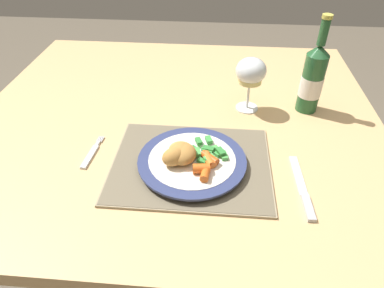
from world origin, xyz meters
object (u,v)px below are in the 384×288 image
dinner_plate (192,162)px  fork (91,154)px  dining_table (178,139)px  table_knife (303,192)px  bottle (313,79)px  wine_glass (251,73)px

dinner_plate → fork: size_ratio=2.01×
dining_table → table_knife: (0.31, -0.28, 0.09)m
bottle → dinner_plate: bearing=-137.7°
dinner_plate → fork: 0.25m
dining_table → dinner_plate: dinner_plate is taller
table_knife → wine_glass: bearing=107.9°
dinner_plate → table_knife: dinner_plate is taller
dining_table → wine_glass: (0.20, 0.05, 0.20)m
fork → table_knife: size_ratio=0.63×
fork → bottle: (0.56, 0.26, 0.10)m
dining_table → bottle: size_ratio=4.21×
dinner_plate → wine_glass: (0.14, 0.27, 0.10)m
fork → table_knife: 0.50m
fork → wine_glass: (0.39, 0.25, 0.11)m
dinner_plate → table_knife: 0.25m
table_knife → bottle: bearing=79.5°
fork → table_knife: bearing=-9.8°
dinner_plate → bottle: bottle is taller
dinner_plate → fork: bearing=174.8°
wine_glass → bottle: size_ratio=0.58×
fork → table_knife: table_knife is taller
dinner_plate → dining_table: bearing=105.9°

